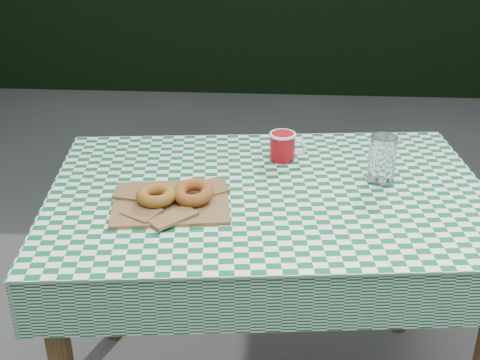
# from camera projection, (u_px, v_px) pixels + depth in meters

# --- Properties ---
(ground) EXTENTS (60.00, 60.00, 0.00)m
(ground) POSITION_uv_depth(u_px,v_px,m) (228.00, 358.00, 2.22)
(ground) COLOR #484844
(ground) RESTS_ON ground
(table) EXTENTS (1.24, 0.89, 0.75)m
(table) POSITION_uv_depth(u_px,v_px,m) (266.00, 304.00, 1.89)
(table) COLOR brown
(table) RESTS_ON ground
(tablecloth) EXTENTS (1.26, 0.91, 0.01)m
(tablecloth) POSITION_uv_depth(u_px,v_px,m) (269.00, 191.00, 1.72)
(tablecloth) COLOR #0E5B2E
(tablecloth) RESTS_ON table
(paper_bag) EXTENTS (0.33, 0.28, 0.02)m
(paper_bag) POSITION_uv_depth(u_px,v_px,m) (171.00, 202.00, 1.64)
(paper_bag) COLOR brown
(paper_bag) RESTS_ON tablecloth
(bagel_front) EXTENTS (0.12, 0.12, 0.03)m
(bagel_front) POSITION_uv_depth(u_px,v_px,m) (156.00, 195.00, 1.62)
(bagel_front) COLOR #9D6620
(bagel_front) RESTS_ON paper_bag
(bagel_back) EXTENTS (0.14, 0.14, 0.03)m
(bagel_back) POSITION_uv_depth(u_px,v_px,m) (193.00, 193.00, 1.64)
(bagel_back) COLOR #90541D
(bagel_back) RESTS_ON paper_bag
(coffee_mug) EXTENTS (0.16, 0.16, 0.08)m
(coffee_mug) POSITION_uv_depth(u_px,v_px,m) (282.00, 146.00, 1.88)
(coffee_mug) COLOR #9E0A13
(coffee_mug) RESTS_ON tablecloth
(drinking_glass) EXTENTS (0.09, 0.09, 0.13)m
(drinking_glass) POSITION_uv_depth(u_px,v_px,m) (382.00, 159.00, 1.74)
(drinking_glass) COLOR white
(drinking_glass) RESTS_ON tablecloth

